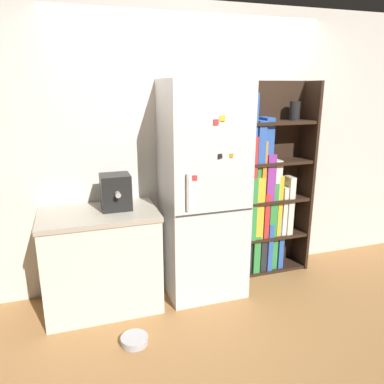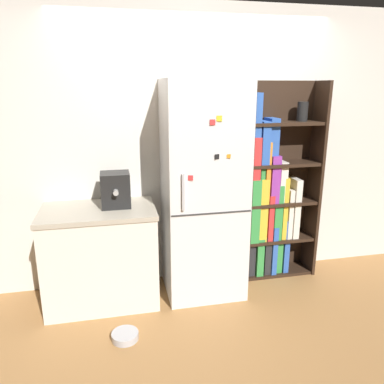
% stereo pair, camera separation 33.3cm
% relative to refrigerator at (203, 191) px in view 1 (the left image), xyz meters
% --- Properties ---
extents(ground_plane, '(16.00, 16.00, 0.00)m').
position_rel_refrigerator_xyz_m(ground_plane, '(0.00, -0.15, -0.97)').
color(ground_plane, '#A87542').
extents(wall_back, '(8.00, 0.05, 2.60)m').
position_rel_refrigerator_xyz_m(wall_back, '(0.00, 0.33, 0.33)').
color(wall_back, silver).
rests_on(wall_back, ground_plane).
extents(refrigerator, '(0.70, 0.63, 1.94)m').
position_rel_refrigerator_xyz_m(refrigerator, '(0.00, 0.00, 0.00)').
color(refrigerator, silver).
rests_on(refrigerator, ground_plane).
extents(bookshelf, '(0.75, 0.29, 1.93)m').
position_rel_refrigerator_xyz_m(bookshelf, '(0.74, 0.18, -0.13)').
color(bookshelf, black).
rests_on(bookshelf, ground_plane).
extents(kitchen_counter, '(0.97, 0.62, 0.87)m').
position_rel_refrigerator_xyz_m(kitchen_counter, '(-0.93, 0.00, -0.53)').
color(kitchen_counter, silver).
rests_on(kitchen_counter, ground_plane).
extents(espresso_machine, '(0.25, 0.28, 0.30)m').
position_rel_refrigerator_xyz_m(espresso_machine, '(-0.77, 0.03, 0.05)').
color(espresso_machine, black).
rests_on(espresso_machine, kitchen_counter).
extents(pet_bowl, '(0.21, 0.21, 0.06)m').
position_rel_refrigerator_xyz_m(pet_bowl, '(-0.76, -0.61, -0.94)').
color(pet_bowl, '#B7B7BC').
rests_on(pet_bowl, ground_plane).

